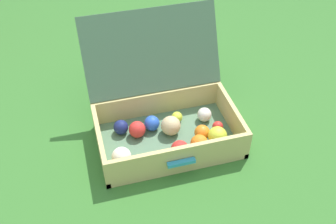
{
  "coord_description": "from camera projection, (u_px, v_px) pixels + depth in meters",
  "views": [
    {
      "loc": [
        -0.24,
        -1.07,
        1.23
      ],
      "look_at": [
        0.08,
        0.07,
        0.17
      ],
      "focal_mm": 42.75,
      "sensor_mm": 36.0,
      "label": 1
    }
  ],
  "objects": [
    {
      "name": "ground_plane",
      "position": [
        154.0,
        158.0,
        1.63
      ],
      "size": [
        16.0,
        16.0,
        0.0
      ],
      "primitive_type": "plane",
      "color": "#336B28"
    },
    {
      "name": "open_suitcase",
      "position": [
        165.0,
        115.0,
        1.67
      ],
      "size": [
        0.58,
        0.54,
        0.46
      ],
      "color": "#4C7051",
      "rests_on": "ground"
    }
  ]
}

